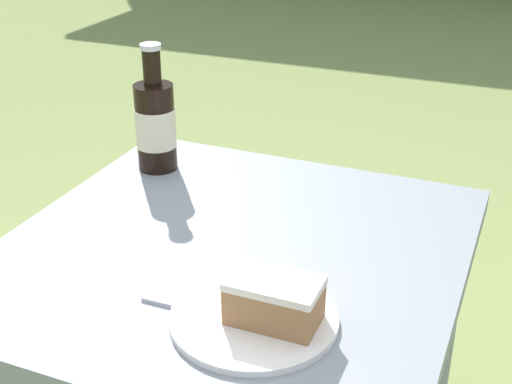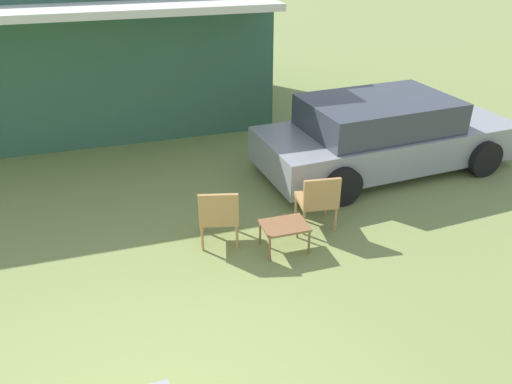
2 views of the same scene
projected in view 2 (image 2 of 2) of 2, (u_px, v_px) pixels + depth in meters
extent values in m
cube|color=#38664C|center=(53.00, 43.00, 10.47)|extent=(8.28, 4.43, 3.11)
cube|color=silver|center=(32.00, 13.00, 7.62)|extent=(7.86, 1.20, 0.12)
cube|color=gray|center=(386.00, 142.00, 8.53)|extent=(4.50, 2.04, 0.58)
cube|color=#383D47|center=(378.00, 114.00, 8.21)|extent=(2.52, 1.75, 0.50)
cylinder|color=black|center=(417.00, 124.00, 9.77)|extent=(0.62, 0.25, 0.61)
cylinder|color=black|center=(484.00, 158.00, 8.32)|extent=(0.62, 0.25, 0.61)
cylinder|color=black|center=(291.00, 144.00, 8.89)|extent=(0.62, 0.25, 0.61)
cylinder|color=black|center=(342.00, 186.00, 7.44)|extent=(0.62, 0.25, 0.61)
cylinder|color=#B2844C|center=(236.00, 220.00, 6.82)|extent=(0.04, 0.04, 0.36)
cylinder|color=#B2844C|center=(204.00, 221.00, 6.80)|extent=(0.04, 0.04, 0.36)
cylinder|color=#B2844C|center=(237.00, 237.00, 6.43)|extent=(0.04, 0.04, 0.36)
cylinder|color=#B2844C|center=(202.00, 238.00, 6.41)|extent=(0.04, 0.04, 0.36)
cube|color=#B2844C|center=(219.00, 215.00, 6.52)|extent=(0.61, 0.60, 0.06)
cube|color=#B2844C|center=(219.00, 208.00, 6.21)|extent=(0.50, 0.17, 0.40)
cube|color=gold|center=(219.00, 211.00, 6.49)|extent=(0.54, 0.52, 0.05)
cylinder|color=#B2844C|center=(326.00, 204.00, 7.20)|extent=(0.04, 0.04, 0.36)
cylinder|color=#B2844C|center=(296.00, 207.00, 7.13)|extent=(0.04, 0.04, 0.36)
cylinder|color=#B2844C|center=(336.00, 220.00, 6.82)|extent=(0.04, 0.04, 0.36)
cylinder|color=#B2844C|center=(304.00, 223.00, 6.75)|extent=(0.04, 0.04, 0.36)
cube|color=#B2844C|center=(316.00, 200.00, 6.88)|extent=(0.56, 0.56, 0.06)
cube|color=#B2844C|center=(322.00, 193.00, 6.57)|extent=(0.51, 0.11, 0.40)
cube|color=brown|center=(285.00, 226.00, 6.36)|extent=(0.58, 0.44, 0.03)
cylinder|color=brown|center=(270.00, 250.00, 6.21)|extent=(0.03, 0.03, 0.34)
cylinder|color=brown|center=(309.00, 242.00, 6.35)|extent=(0.03, 0.03, 0.34)
cylinder|color=brown|center=(260.00, 233.00, 6.54)|extent=(0.03, 0.03, 0.34)
cylinder|color=brown|center=(298.00, 227.00, 6.68)|extent=(0.03, 0.03, 0.34)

